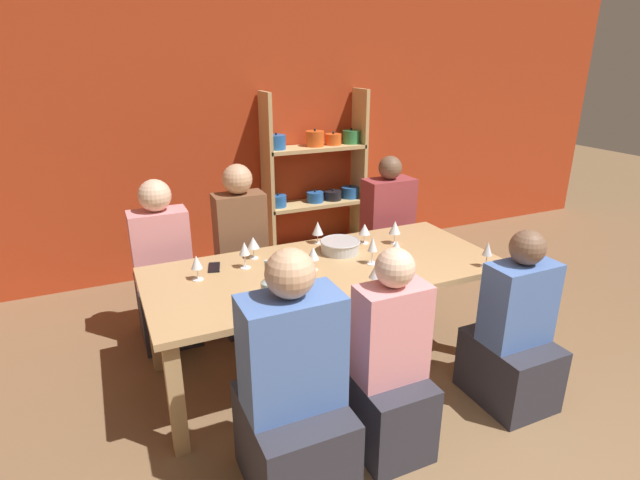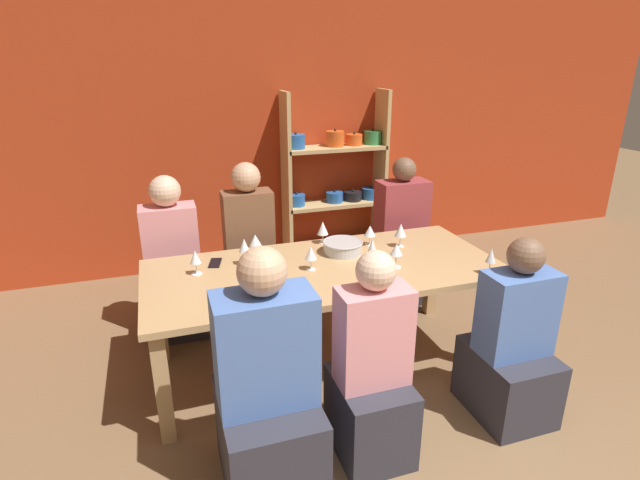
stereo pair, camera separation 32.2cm
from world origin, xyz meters
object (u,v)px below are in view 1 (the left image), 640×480
at_px(wine_glass_red_a, 396,247).
at_px(wine_glass_red_d, 244,249).
at_px(dining_table, 326,278).
at_px(person_near_b, 389,379).
at_px(wine_glass_white_b, 488,250).
at_px(wine_glass_empty_c, 253,243).
at_px(person_far_b, 242,267).
at_px(wine_glass_empty_a, 376,271).
at_px(wine_glass_empty_d, 395,228).
at_px(mixing_bowl, 340,246).
at_px(wine_glass_red_e, 318,229).
at_px(person_far_c, 386,245).
at_px(wine_bottle_green, 268,295).
at_px(shelf_unit, 316,194).
at_px(person_near_a, 513,342).
at_px(cell_phone, 214,267).
at_px(person_far_a, 165,282).
at_px(wine_glass_red_b, 197,263).
at_px(wine_glass_empty_b, 365,230).
at_px(wine_glass_red_c, 313,254).
at_px(wine_glass_white_a, 373,245).
at_px(person_near_c, 293,409).

relative_size(wine_glass_red_a, wine_glass_red_d, 0.90).
bearing_deg(dining_table, person_near_b, -92.30).
bearing_deg(person_near_b, wine_glass_white_b, 23.04).
height_order(wine_glass_empty_c, person_far_b, person_far_b).
distance_m(dining_table, person_far_b, 0.85).
bearing_deg(wine_glass_empty_a, wine_glass_empty_d, 49.84).
height_order(mixing_bowl, wine_glass_red_e, wine_glass_red_e).
bearing_deg(mixing_bowl, person_near_b, -102.56).
distance_m(mixing_bowl, wine_glass_red_a, 0.42).
bearing_deg(person_far_c, wine_bottle_green, 39.64).
bearing_deg(mixing_bowl, wine_bottle_green, -139.20).
xyz_separation_m(wine_glass_red_d, person_near_b, (0.44, -1.03, -0.42)).
bearing_deg(shelf_unit, person_near_a, -87.20).
height_order(cell_phone, person_near_b, person_near_b).
bearing_deg(person_far_a, wine_glass_red_b, 100.95).
bearing_deg(person_far_a, wine_glass_empty_a, 129.81).
height_order(person_far_a, person_far_b, person_far_b).
height_order(wine_glass_empty_b, wine_glass_red_a, wine_glass_red_a).
distance_m(person_far_a, person_far_b, 0.57).
distance_m(wine_glass_red_c, person_near_b, 0.92).
bearing_deg(wine_glass_white_a, wine_glass_red_b, 168.36).
height_order(mixing_bowl, wine_glass_red_d, wine_glass_red_d).
xyz_separation_m(person_near_b, person_far_c, (0.99, 1.62, 0.02)).
xyz_separation_m(wine_bottle_green, wine_glass_empty_a, (0.65, 0.01, 0.01)).
xyz_separation_m(mixing_bowl, wine_glass_red_d, (-0.67, 0.01, 0.08)).
bearing_deg(wine_glass_red_e, person_far_c, 24.67).
relative_size(wine_glass_red_e, person_far_b, 0.13).
relative_size(shelf_unit, person_near_c, 1.35).
xyz_separation_m(wine_glass_empty_a, person_far_a, (-1.03, 1.23, -0.40)).
height_order(wine_glass_red_b, wine_glass_red_d, wine_glass_red_d).
relative_size(wine_glass_red_d, person_near_a, 0.16).
bearing_deg(cell_phone, wine_glass_white_b, -23.69).
distance_m(shelf_unit, person_far_a, 1.93).
relative_size(wine_glass_red_c, person_near_b, 0.13).
xyz_separation_m(wine_glass_red_a, wine_glass_red_c, (-0.52, 0.14, -0.01)).
xyz_separation_m(mixing_bowl, wine_glass_white_b, (0.74, -0.61, 0.07)).
height_order(mixing_bowl, person_far_a, person_far_a).
xyz_separation_m(wine_glass_empty_d, person_far_a, (-1.54, 0.63, -0.39)).
bearing_deg(person_far_c, wine_glass_red_b, 20.44).
bearing_deg(wine_glass_red_c, person_far_c, 37.47).
bearing_deg(mixing_bowl, person_far_a, 151.06).
height_order(wine_glass_empty_b, wine_glass_red_d, wine_glass_red_d).
bearing_deg(person_near_a, person_far_a, 137.89).
height_order(wine_bottle_green, wine_glass_empty_d, wine_bottle_green).
height_order(wine_glass_empty_b, cell_phone, wine_glass_empty_b).
relative_size(mixing_bowl, wine_bottle_green, 0.90).
xyz_separation_m(wine_glass_empty_a, wine_glass_red_a, (0.32, 0.28, -0.01)).
relative_size(wine_glass_empty_d, wine_glass_red_e, 1.04).
height_order(wine_glass_red_b, wine_glass_red_c, wine_glass_red_b).
bearing_deg(person_far_c, wine_glass_red_a, 60.86).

